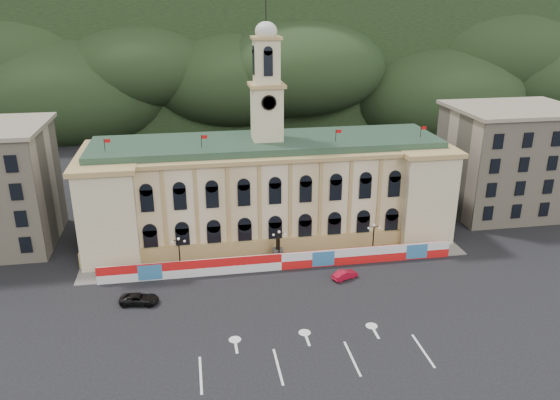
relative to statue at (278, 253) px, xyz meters
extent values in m
plane|color=black|center=(0.00, -18.00, -1.19)|extent=(260.00, 260.00, 0.00)
cube|color=black|center=(0.00, 112.00, 20.81)|extent=(230.00, 70.00, 44.00)
cube|color=#595651|center=(35.00, 92.00, 28.81)|extent=(22.00, 8.00, 14.00)
cube|color=#595651|center=(-48.00, 90.00, 24.81)|extent=(16.00, 7.00, 10.00)
cube|color=beige|center=(0.00, 10.00, 5.81)|extent=(55.00, 15.00, 14.00)
cube|color=tan|center=(0.00, 2.20, 0.01)|extent=(56.00, 0.80, 2.40)
cube|color=tan|center=(0.00, 10.00, 13.11)|extent=(56.20, 16.20, 0.60)
cube|color=#2C4A37|center=(0.00, 10.00, 13.81)|extent=(53.00, 13.00, 1.20)
cube|color=beige|center=(-23.50, 9.00, 5.81)|extent=(8.00, 17.00, 14.00)
cube|color=beige|center=(23.50, 9.00, 5.81)|extent=(8.00, 17.00, 14.00)
cube|color=beige|center=(0.00, 10.00, 18.41)|extent=(4.40, 4.40, 8.00)
cube|color=tan|center=(0.00, 10.00, 22.61)|extent=(5.20, 5.20, 0.50)
cube|color=beige|center=(0.00, 10.00, 25.91)|extent=(3.60, 3.60, 6.50)
cube|color=tan|center=(0.00, 10.00, 29.31)|extent=(4.20, 4.20, 0.40)
cylinder|color=black|center=(0.00, 7.70, 20.41)|extent=(2.20, 0.20, 2.20)
ellipsoid|color=beige|center=(0.00, 10.00, 30.21)|extent=(3.20, 3.20, 2.72)
cylinder|color=black|center=(0.00, 10.00, 33.41)|extent=(0.12, 0.12, 5.00)
cube|color=tan|center=(43.00, 13.00, 7.81)|extent=(20.00, 16.00, 18.00)
cube|color=gray|center=(43.00, 13.00, 17.11)|extent=(21.00, 17.00, 0.60)
cube|color=red|center=(0.00, -3.00, 0.06)|extent=(50.00, 0.25, 2.50)
cube|color=teal|center=(-18.00, -3.14, 0.06)|extent=(3.20, 0.05, 2.20)
cube|color=teal|center=(6.00, -3.14, 0.06)|extent=(3.20, 0.05, 2.20)
cube|color=teal|center=(20.00, -3.14, 0.06)|extent=(3.20, 0.05, 2.20)
cube|color=slate|center=(0.00, -0.25, -1.11)|extent=(56.00, 5.50, 0.16)
cube|color=#595651|center=(0.00, 0.00, -0.29)|extent=(1.40, 1.40, 1.80)
cylinder|color=black|center=(0.00, 0.00, 1.41)|extent=(0.60, 0.60, 1.60)
sphere|color=black|center=(0.00, 0.00, 2.31)|extent=(0.44, 0.44, 0.44)
cylinder|color=black|center=(-14.00, -1.00, -1.04)|extent=(0.44, 0.44, 0.30)
cylinder|color=black|center=(-14.00, -1.00, 1.21)|extent=(0.18, 0.18, 4.80)
cube|color=black|center=(-14.00, -1.00, 3.51)|extent=(1.60, 0.08, 0.08)
sphere|color=silver|center=(-14.80, -1.00, 3.36)|extent=(0.36, 0.36, 0.36)
sphere|color=silver|center=(-13.20, -1.00, 3.36)|extent=(0.36, 0.36, 0.36)
sphere|color=silver|center=(-14.00, -1.00, 3.76)|extent=(0.40, 0.40, 0.40)
cylinder|color=black|center=(0.00, -1.00, -1.04)|extent=(0.44, 0.44, 0.30)
cylinder|color=black|center=(0.00, -1.00, 1.21)|extent=(0.18, 0.18, 4.80)
cube|color=black|center=(0.00, -1.00, 3.51)|extent=(1.60, 0.08, 0.08)
sphere|color=silver|center=(-0.80, -1.00, 3.36)|extent=(0.36, 0.36, 0.36)
sphere|color=silver|center=(0.80, -1.00, 3.36)|extent=(0.36, 0.36, 0.36)
sphere|color=silver|center=(0.00, -1.00, 3.76)|extent=(0.40, 0.40, 0.40)
cylinder|color=black|center=(14.00, -1.00, -1.04)|extent=(0.44, 0.44, 0.30)
cylinder|color=black|center=(14.00, -1.00, 1.21)|extent=(0.18, 0.18, 4.80)
cube|color=black|center=(14.00, -1.00, 3.51)|extent=(1.60, 0.08, 0.08)
sphere|color=silver|center=(13.20, -1.00, 3.36)|extent=(0.36, 0.36, 0.36)
sphere|color=silver|center=(14.80, -1.00, 3.36)|extent=(0.36, 0.36, 0.36)
sphere|color=silver|center=(14.00, -1.00, 3.76)|extent=(0.40, 0.40, 0.40)
imported|color=#A50B22|center=(8.05, -7.02, -0.58)|extent=(3.91, 4.61, 1.22)
imported|color=black|center=(-19.06, -8.90, -0.52)|extent=(3.75, 5.51, 1.33)
camera|label=1|loc=(-11.73, -70.34, 35.04)|focal=35.00mm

